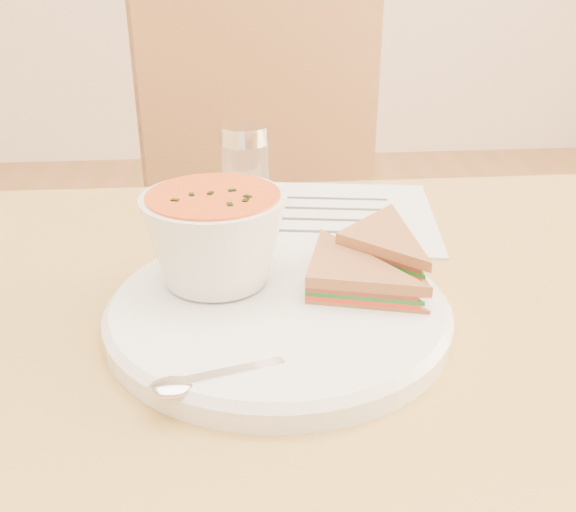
{
  "coord_description": "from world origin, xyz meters",
  "views": [
    {
      "loc": [
        -0.04,
        -0.46,
        1.03
      ],
      "look_at": [
        0.0,
        0.02,
        0.8
      ],
      "focal_mm": 40.0,
      "sensor_mm": 36.0,
      "label": 1
    }
  ],
  "objects_px": {
    "chair_far": "(313,299)",
    "plate": "(278,312)",
    "condiment_shaker": "(245,169)",
    "soup_bowl": "(216,243)"
  },
  "relations": [
    {
      "from": "chair_far",
      "to": "plate",
      "type": "xyz_separation_m",
      "value": [
        -0.09,
        -0.48,
        0.26
      ]
    },
    {
      "from": "chair_far",
      "to": "soup_bowl",
      "type": "xyz_separation_m",
      "value": [
        -0.14,
        -0.44,
        0.31
      ]
    },
    {
      "from": "chair_far",
      "to": "condiment_shaker",
      "type": "xyz_separation_m",
      "value": [
        -0.11,
        -0.22,
        0.3
      ]
    },
    {
      "from": "soup_bowl",
      "to": "condiment_shaker",
      "type": "distance_m",
      "value": 0.22
    },
    {
      "from": "chair_far",
      "to": "condiment_shaker",
      "type": "relative_size",
      "value": 9.71
    },
    {
      "from": "soup_bowl",
      "to": "plate",
      "type": "bearing_deg",
      "value": -35.02
    },
    {
      "from": "plate",
      "to": "soup_bowl",
      "type": "xyz_separation_m",
      "value": [
        -0.05,
        0.04,
        0.05
      ]
    },
    {
      "from": "chair_far",
      "to": "soup_bowl",
      "type": "relative_size",
      "value": 8.24
    },
    {
      "from": "condiment_shaker",
      "to": "chair_far",
      "type": "bearing_deg",
      "value": 63.12
    },
    {
      "from": "chair_far",
      "to": "plate",
      "type": "height_order",
      "value": "chair_far"
    }
  ]
}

